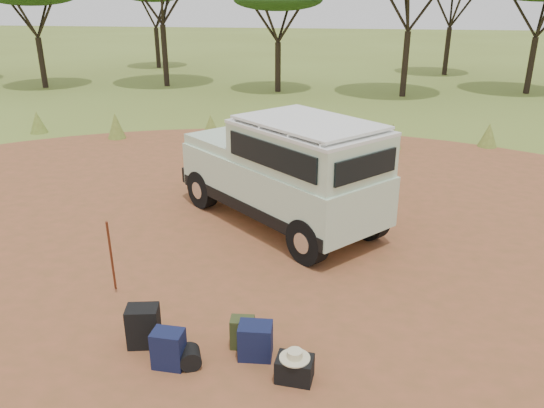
# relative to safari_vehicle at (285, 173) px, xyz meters

# --- Properties ---
(ground) EXTENTS (140.00, 140.00, 0.00)m
(ground) POSITION_rel_safari_vehicle_xyz_m (-0.47, -2.14, -1.12)
(ground) COLOR olive
(ground) RESTS_ON ground
(dirt_clearing) EXTENTS (23.00, 23.00, 0.01)m
(dirt_clearing) POSITION_rel_safari_vehicle_xyz_m (-0.47, -2.14, -1.11)
(dirt_clearing) COLOR brown
(dirt_clearing) RESTS_ON ground
(grass_fringe) EXTENTS (36.60, 1.60, 0.90)m
(grass_fringe) POSITION_rel_safari_vehicle_xyz_m (-0.36, 6.53, -0.71)
(grass_fringe) COLOR olive
(grass_fringe) RESTS_ON ground
(safari_vehicle) EXTENTS (4.75, 4.54, 2.32)m
(safari_vehicle) POSITION_rel_safari_vehicle_xyz_m (0.00, 0.00, 0.00)
(safari_vehicle) COLOR #B8D3B4
(safari_vehicle) RESTS_ON ground
(walking_staff) EXTENTS (0.29, 0.53, 1.43)m
(walking_staff) POSITION_rel_safari_vehicle_xyz_m (-2.28, -3.29, -0.40)
(walking_staff) COLOR maroon
(walking_staff) RESTS_ON ground
(backpack_black) EXTENTS (0.48, 0.40, 0.59)m
(backpack_black) POSITION_rel_safari_vehicle_xyz_m (-1.36, -4.39, -0.82)
(backpack_black) COLOR black
(backpack_black) RESTS_ON ground
(backpack_navy) EXTENTS (0.41, 0.30, 0.52)m
(backpack_navy) POSITION_rel_safari_vehicle_xyz_m (-0.87, -4.77, -0.86)
(backpack_navy) COLOR #131B3D
(backpack_navy) RESTS_ON ground
(backpack_olive) EXTENTS (0.34, 0.26, 0.44)m
(backpack_olive) POSITION_rel_safari_vehicle_xyz_m (-0.02, -4.22, -0.90)
(backpack_olive) COLOR #313C1B
(backpack_olive) RESTS_ON ground
(duffel_navy) EXTENTS (0.46, 0.36, 0.49)m
(duffel_navy) POSITION_rel_safari_vehicle_xyz_m (0.19, -4.41, -0.87)
(duffel_navy) COLOR #131B3D
(duffel_navy) RESTS_ON ground
(hard_case) EXTENTS (0.48, 0.36, 0.32)m
(hard_case) POSITION_rel_safari_vehicle_xyz_m (0.76, -4.78, -0.96)
(hard_case) COLOR black
(hard_case) RESTS_ON ground
(stuff_sack) EXTENTS (0.36, 0.36, 0.28)m
(stuff_sack) POSITION_rel_safari_vehicle_xyz_m (-0.61, -4.73, -0.98)
(stuff_sack) COLOR black
(stuff_sack) RESTS_ON ground
(safari_hat) EXTENTS (0.38, 0.38, 0.11)m
(safari_hat) POSITION_rel_safari_vehicle_xyz_m (0.76, -4.78, -0.75)
(safari_hat) COLOR beige
(safari_hat) RESTS_ON hard_case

